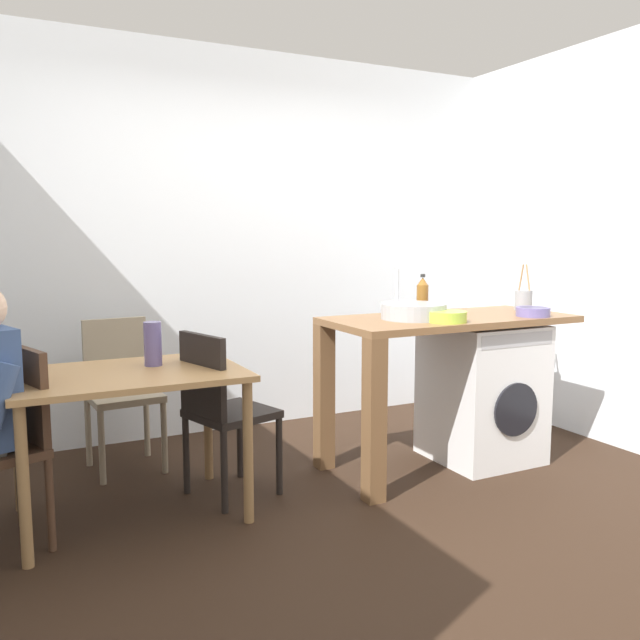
{
  "coord_description": "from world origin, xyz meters",
  "views": [
    {
      "loc": [
        -1.58,
        -2.8,
        1.4
      ],
      "look_at": [
        0.05,
        0.45,
        0.94
      ],
      "focal_mm": 37.08,
      "sensor_mm": 36.0,
      "label": 1
    }
  ],
  "objects_px": {
    "dining_table": "(128,391)",
    "utensil_crock": "(523,300)",
    "mixing_bowl": "(447,316)",
    "vase": "(153,344)",
    "chair_opposite": "(220,405)",
    "colander": "(533,311)",
    "chair_person_seat": "(7,437)",
    "chair_spare_by_wall": "(121,384)",
    "bottle_tall_green": "(422,295)",
    "washing_machine": "(482,392)"
  },
  "relations": [
    {
      "from": "dining_table",
      "to": "colander",
      "type": "height_order",
      "value": "colander"
    },
    {
      "from": "chair_opposite",
      "to": "utensil_crock",
      "type": "xyz_separation_m",
      "value": [
        2.03,
        -0.07,
        0.48
      ]
    },
    {
      "from": "chair_spare_by_wall",
      "to": "bottle_tall_green",
      "type": "xyz_separation_m",
      "value": [
        1.76,
        -0.63,
        0.52
      ]
    },
    {
      "from": "utensil_crock",
      "to": "washing_machine",
      "type": "bearing_deg",
      "value": -171.9
    },
    {
      "from": "chair_person_seat",
      "to": "mixing_bowl",
      "type": "distance_m",
      "value": 2.31
    },
    {
      "from": "bottle_tall_green",
      "to": "mixing_bowl",
      "type": "height_order",
      "value": "bottle_tall_green"
    },
    {
      "from": "chair_person_seat",
      "to": "vase",
      "type": "distance_m",
      "value": 0.8
    },
    {
      "from": "utensil_crock",
      "to": "vase",
      "type": "bearing_deg",
      "value": 176.54
    },
    {
      "from": "chair_person_seat",
      "to": "mixing_bowl",
      "type": "height_order",
      "value": "mixing_bowl"
    },
    {
      "from": "vase",
      "to": "washing_machine",
      "type": "bearing_deg",
      "value": -5.59
    },
    {
      "from": "utensil_crock",
      "to": "vase",
      "type": "relative_size",
      "value": 1.33
    },
    {
      "from": "chair_person_seat",
      "to": "washing_machine",
      "type": "bearing_deg",
      "value": -108.07
    },
    {
      "from": "bottle_tall_green",
      "to": "mixing_bowl",
      "type": "relative_size",
      "value": 1.09
    },
    {
      "from": "colander",
      "to": "chair_person_seat",
      "type": "bearing_deg",
      "value": 175.33
    },
    {
      "from": "chair_person_seat",
      "to": "bottle_tall_green",
      "type": "xyz_separation_m",
      "value": [
        2.4,
        0.22,
        0.52
      ]
    },
    {
      "from": "chair_person_seat",
      "to": "colander",
      "type": "relative_size",
      "value": 4.5
    },
    {
      "from": "colander",
      "to": "chair_opposite",
      "type": "bearing_deg",
      "value": 169.55
    },
    {
      "from": "dining_table",
      "to": "chair_spare_by_wall",
      "type": "distance_m",
      "value": 0.79
    },
    {
      "from": "dining_table",
      "to": "colander",
      "type": "relative_size",
      "value": 5.5
    },
    {
      "from": "chair_opposite",
      "to": "colander",
      "type": "bearing_deg",
      "value": 63.13
    },
    {
      "from": "colander",
      "to": "chair_spare_by_wall",
      "type": "bearing_deg",
      "value": 154.1
    },
    {
      "from": "dining_table",
      "to": "chair_spare_by_wall",
      "type": "bearing_deg",
      "value": 83.04
    },
    {
      "from": "chair_person_seat",
      "to": "bottle_tall_green",
      "type": "distance_m",
      "value": 2.47
    },
    {
      "from": "chair_spare_by_wall",
      "to": "utensil_crock",
      "type": "distance_m",
      "value": 2.6
    },
    {
      "from": "chair_opposite",
      "to": "colander",
      "type": "distance_m",
      "value": 1.94
    },
    {
      "from": "chair_person_seat",
      "to": "washing_machine",
      "type": "distance_m",
      "value": 2.7
    },
    {
      "from": "chair_person_seat",
      "to": "bottle_tall_green",
      "type": "height_order",
      "value": "bottle_tall_green"
    },
    {
      "from": "dining_table",
      "to": "chair_spare_by_wall",
      "type": "xyz_separation_m",
      "value": [
        0.09,
        0.77,
        -0.14
      ]
    },
    {
      "from": "dining_table",
      "to": "chair_opposite",
      "type": "distance_m",
      "value": 0.5
    },
    {
      "from": "dining_table",
      "to": "chair_opposite",
      "type": "bearing_deg",
      "value": 3.46
    },
    {
      "from": "mixing_bowl",
      "to": "vase",
      "type": "distance_m",
      "value": 1.61
    },
    {
      "from": "chair_opposite",
      "to": "mixing_bowl",
      "type": "relative_size",
      "value": 4.04
    },
    {
      "from": "bottle_tall_green",
      "to": "utensil_crock",
      "type": "bearing_deg",
      "value": -15.72
    },
    {
      "from": "mixing_bowl",
      "to": "vase",
      "type": "xyz_separation_m",
      "value": [
        -1.56,
        0.39,
        -0.1
      ]
    },
    {
      "from": "dining_table",
      "to": "vase",
      "type": "height_order",
      "value": "vase"
    },
    {
      "from": "chair_spare_by_wall",
      "to": "washing_machine",
      "type": "relative_size",
      "value": 1.05
    },
    {
      "from": "washing_machine",
      "to": "colander",
      "type": "height_order",
      "value": "colander"
    },
    {
      "from": "mixing_bowl",
      "to": "vase",
      "type": "height_order",
      "value": "mixing_bowl"
    },
    {
      "from": "bottle_tall_green",
      "to": "utensil_crock",
      "type": "distance_m",
      "value": 0.69
    },
    {
      "from": "colander",
      "to": "vase",
      "type": "height_order",
      "value": "colander"
    },
    {
      "from": "chair_person_seat",
      "to": "chair_spare_by_wall",
      "type": "height_order",
      "value": "same"
    },
    {
      "from": "washing_machine",
      "to": "utensil_crock",
      "type": "bearing_deg",
      "value": 8.1
    },
    {
      "from": "chair_person_seat",
      "to": "chair_opposite",
      "type": "distance_m",
      "value": 1.03
    },
    {
      "from": "chair_spare_by_wall",
      "to": "utensil_crock",
      "type": "height_order",
      "value": "utensil_crock"
    },
    {
      "from": "chair_opposite",
      "to": "chair_spare_by_wall",
      "type": "relative_size",
      "value": 1.0
    },
    {
      "from": "vase",
      "to": "chair_opposite",
      "type": "bearing_deg",
      "value": -12.2
    },
    {
      "from": "dining_table",
      "to": "utensil_crock",
      "type": "distance_m",
      "value": 2.54
    },
    {
      "from": "chair_person_seat",
      "to": "chair_spare_by_wall",
      "type": "relative_size",
      "value": 1.0
    },
    {
      "from": "chair_person_seat",
      "to": "colander",
      "type": "height_order",
      "value": "colander"
    },
    {
      "from": "dining_table",
      "to": "utensil_crock",
      "type": "bearing_deg",
      "value": -0.98
    }
  ]
}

